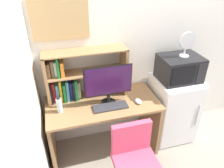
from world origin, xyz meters
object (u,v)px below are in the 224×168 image
object	(u,v)px
computer_mouse	(138,101)
water_bottle	(59,105)
desk_fan	(187,42)
desk_chair	(135,167)
hutch_bookshelf	(74,77)
monitor	(108,83)
mini_fridge	(172,108)
microwave	(180,68)
wall_corkboard	(60,19)
keyboard	(110,107)

from	to	relation	value
computer_mouse	water_bottle	size ratio (longest dim) A/B	0.58
desk_fan	desk_chair	size ratio (longest dim) A/B	0.36
hutch_bookshelf	water_bottle	distance (m)	0.36
desk_fan	desk_chair	xyz separation A→B (m)	(-0.82, -0.67, -1.00)
hutch_bookshelf	monitor	world-z (taller)	hutch_bookshelf
mini_fridge	microwave	size ratio (longest dim) A/B	1.85
water_bottle	mini_fridge	bearing A→B (deg)	2.62
computer_mouse	wall_corkboard	xyz separation A→B (m)	(-0.74, 0.40, 0.88)
desk_chair	wall_corkboard	size ratio (longest dim) A/B	1.40
hutch_bookshelf	monitor	xyz separation A→B (m)	(0.34, -0.22, -0.01)
keyboard	water_bottle	xyz separation A→B (m)	(-0.54, 0.08, 0.08)
desk_chair	keyboard	bearing A→B (deg)	101.18
monitor	wall_corkboard	xyz separation A→B (m)	(-0.41, 0.32, 0.63)
monitor	water_bottle	xyz separation A→B (m)	(-0.54, -0.02, -0.18)
water_bottle	desk_chair	size ratio (longest dim) A/B	0.23
microwave	desk_fan	bearing A→B (deg)	-11.14
keyboard	desk_fan	world-z (taller)	desk_fan
desk_fan	desk_chair	bearing A→B (deg)	-140.62
desk_fan	wall_corkboard	size ratio (longest dim) A/B	0.50
hutch_bookshelf	keyboard	distance (m)	0.53
water_bottle	desk_chair	world-z (taller)	water_bottle
computer_mouse	desk_fan	bearing A→B (deg)	12.69
computer_mouse	water_bottle	world-z (taller)	water_bottle
desk_chair	water_bottle	bearing A→B (deg)	136.54
water_bottle	wall_corkboard	world-z (taller)	wall_corkboard
microwave	computer_mouse	bearing A→B (deg)	-166.08
hutch_bookshelf	microwave	size ratio (longest dim) A/B	1.90
hutch_bookshelf	monitor	bearing A→B (deg)	-32.52
water_bottle	microwave	xyz separation A→B (m)	(1.44, 0.07, 0.21)
keyboard	desk_fan	distance (m)	1.11
monitor	water_bottle	world-z (taller)	monitor
computer_mouse	mini_fridge	xyz separation A→B (m)	(0.56, 0.14, -0.32)
keyboard	desk_chair	xyz separation A→B (m)	(0.11, -0.53, -0.39)
computer_mouse	microwave	world-z (taller)	microwave
monitor	desk_chair	bearing A→B (deg)	-80.79
mini_fridge	hutch_bookshelf	bearing A→B (deg)	172.19
mini_fridge	wall_corkboard	distance (m)	1.79
wall_corkboard	keyboard	bearing A→B (deg)	-44.90
wall_corkboard	hutch_bookshelf	bearing A→B (deg)	-54.09
computer_mouse	microwave	xyz separation A→B (m)	(0.56, 0.14, 0.28)
keyboard	water_bottle	distance (m)	0.55
water_bottle	mini_fridge	distance (m)	1.49
water_bottle	microwave	bearing A→B (deg)	2.74
water_bottle	microwave	size ratio (longest dim) A/B	0.39
monitor	microwave	world-z (taller)	monitor
hutch_bookshelf	computer_mouse	bearing A→B (deg)	-24.47
desk_chair	monitor	bearing A→B (deg)	99.21
computer_mouse	desk_chair	world-z (taller)	desk_chair
keyboard	mini_fridge	size ratio (longest dim) A/B	0.43
keyboard	computer_mouse	bearing A→B (deg)	1.01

